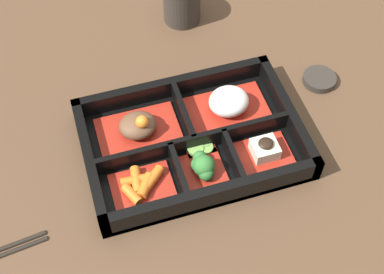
# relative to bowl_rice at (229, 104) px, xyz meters

# --- Properties ---
(ground_plane) EXTENTS (3.00, 3.00, 0.00)m
(ground_plane) POSITION_rel_bowl_rice_xyz_m (-0.07, -0.04, -0.03)
(ground_plane) COLOR #4C3523
(bento_base) EXTENTS (0.32, 0.22, 0.01)m
(bento_base) POSITION_rel_bowl_rice_xyz_m (-0.07, -0.04, -0.02)
(bento_base) COLOR black
(bento_base) RESTS_ON ground_plane
(bento_rim) EXTENTS (0.32, 0.22, 0.04)m
(bento_rim) POSITION_rel_bowl_rice_xyz_m (-0.07, -0.04, -0.01)
(bento_rim) COLOR black
(bento_rim) RESTS_ON ground_plane
(bowl_stew) EXTENTS (0.12, 0.09, 0.05)m
(bowl_stew) POSITION_rel_bowl_rice_xyz_m (-0.14, -0.00, -0.00)
(bowl_stew) COLOR maroon
(bowl_stew) RESTS_ON bento_base
(bowl_rice) EXTENTS (0.12, 0.09, 0.04)m
(bowl_rice) POSITION_rel_bowl_rice_xyz_m (0.00, 0.00, 0.00)
(bowl_rice) COLOR maroon
(bowl_rice) RESTS_ON bento_base
(bowl_carrots) EXTENTS (0.09, 0.06, 0.02)m
(bowl_carrots) POSITION_rel_bowl_rice_xyz_m (-0.16, -0.09, -0.01)
(bowl_carrots) COLOR maroon
(bowl_carrots) RESTS_ON bento_base
(bowl_greens) EXTENTS (0.06, 0.06, 0.04)m
(bowl_greens) POSITION_rel_bowl_rice_xyz_m (-0.07, -0.10, -0.00)
(bowl_greens) COLOR maroon
(bowl_greens) RESTS_ON bento_base
(bowl_tofu) EXTENTS (0.08, 0.06, 0.03)m
(bowl_tofu) POSITION_rel_bowl_rice_xyz_m (0.02, -0.09, -0.01)
(bowl_tofu) COLOR maroon
(bowl_tofu) RESTS_ON bento_base
(bowl_pickles) EXTENTS (0.04, 0.04, 0.01)m
(bowl_pickles) POSITION_rel_bowl_rice_xyz_m (-0.06, -0.05, -0.01)
(bowl_pickles) COLOR maroon
(bowl_pickles) RESTS_ON bento_base
(tea_cup) EXTENTS (0.07, 0.07, 0.07)m
(tea_cup) POSITION_rel_bowl_rice_xyz_m (-0.00, 0.24, 0.01)
(tea_cup) COLOR #2D2823
(tea_cup) RESTS_ON ground_plane
(sauce_dish) EXTENTS (0.05, 0.05, 0.01)m
(sauce_dish) POSITION_rel_bowl_rice_xyz_m (0.17, 0.02, -0.02)
(sauce_dish) COLOR #2D2823
(sauce_dish) RESTS_ON ground_plane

